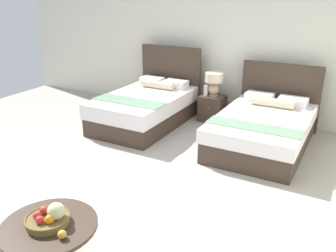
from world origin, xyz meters
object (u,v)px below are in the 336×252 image
nightstand (212,108)px  loose_apple (62,234)px  vase (206,90)px  coffee_table (50,234)px  bed_near_window (146,107)px  fruit_bowl (49,217)px  bed_near_corner (264,128)px  table_lamp (214,81)px

nightstand → loose_apple: 4.53m
vase → coffee_table: vase is taller
bed_near_window → fruit_bowl: bearing=-71.9°
bed_near_corner → table_lamp: size_ratio=4.88×
nightstand → table_lamp: (0.00, 0.02, 0.53)m
bed_near_window → table_lamp: 1.37m
fruit_bowl → bed_near_corner: bearing=74.4°
nightstand → fruit_bowl: bearing=-87.9°
bed_near_window → bed_near_corner: 2.22m
nightstand → fruit_bowl: fruit_bowl is taller
bed_near_window → vase: 1.18m
table_lamp → vase: 0.24m
fruit_bowl → loose_apple: size_ratio=5.13×
bed_near_corner → fruit_bowl: (-1.02, -3.65, 0.22)m
bed_near_corner → nightstand: bed_near_corner is taller
table_lamp → bed_near_window: bearing=-143.1°
bed_near_window → vase: bed_near_window is taller
fruit_bowl → table_lamp: bearing=92.1°
bed_near_window → table_lamp: bed_near_window is taller
nightstand → table_lamp: 0.53m
bed_near_window → vase: (0.90, 0.72, 0.26)m
nightstand → vase: size_ratio=2.49×
coffee_table → nightstand: bearing=92.1°
bed_near_corner → coffee_table: bearing=-105.6°
bed_near_corner → loose_apple: 3.84m
coffee_table → vase: bearing=93.9°
vase → loose_apple: bearing=-83.1°
bed_near_window → vase: bearing=38.6°
nightstand → vase: vase is taller
bed_near_corner → loose_apple: bearing=-101.8°
bed_near_window → loose_apple: (1.44, -3.75, 0.17)m
table_lamp → fruit_bowl: size_ratio=1.13×
nightstand → coffee_table: (0.16, -4.43, 0.11)m
bed_near_window → loose_apple: 4.02m
vase → coffee_table: (0.30, -4.39, -0.24)m
bed_near_window → coffee_table: 3.86m
bed_near_window → bed_near_corner: (2.22, 0.00, -0.03)m
bed_near_corner → fruit_bowl: bearing=-105.6°
nightstand → loose_apple: (0.40, -4.51, 0.25)m
table_lamp → loose_apple: (0.40, -4.53, -0.28)m
nightstand → coffee_table: nightstand is taller
bed_near_window → coffee_table: (1.20, -3.67, 0.02)m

